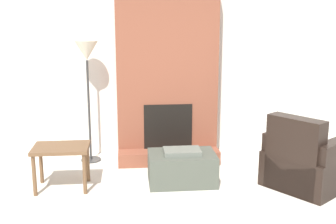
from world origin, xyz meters
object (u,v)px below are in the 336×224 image
Objects in this scene: armchair at (305,164)px; side_table at (61,153)px; ottoman at (182,167)px; floor_lamp_left at (87,59)px.

side_table is at bearing 48.91° from armchair.
floor_lamp_left is at bearing 141.44° from ottoman.
side_table is at bearing -104.46° from floor_lamp_left.
side_table is 1.37m from floor_lamp_left.
armchair is 1.80× the size of side_table.
armchair is (1.39, -0.27, 0.09)m from ottoman.
floor_lamp_left is at bearing 75.54° from side_table.
ottoman is at bearing 42.97° from armchair.
armchair is at bearing -4.85° from side_table.
floor_lamp_left is at bearing 28.86° from armchair.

